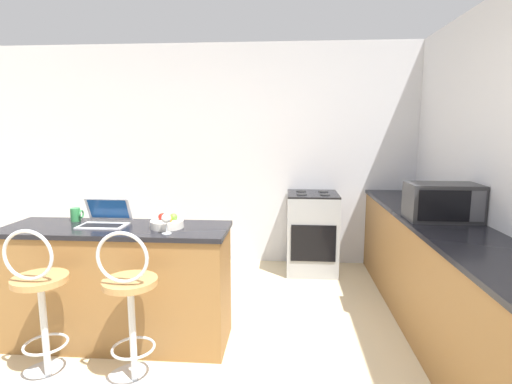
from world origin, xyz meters
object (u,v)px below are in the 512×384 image
(stove_range, at_px, (312,232))
(wine_glass_short, at_px, (166,220))
(fruit_bowl, at_px, (167,223))
(mug_blue, at_px, (411,189))
(microwave, at_px, (443,202))
(toaster, at_px, (422,197))
(laptop, at_px, (105,218))
(bar_stool_far, at_px, (130,312))
(mug_green, at_px, (76,215))
(bar_stool_near, at_px, (41,309))

(stove_range, xyz_separation_m, wine_glass_short, (-1.12, -1.82, 0.55))
(fruit_bowl, distance_m, mug_blue, 2.84)
(microwave, xyz_separation_m, toaster, (0.02, 0.54, -0.06))
(microwave, height_order, fruit_bowl, microwave)
(stove_range, bearing_deg, microwave, -53.37)
(laptop, xyz_separation_m, wine_glass_short, (0.54, -0.22, 0.05))
(bar_stool_far, distance_m, mug_blue, 3.28)
(mug_green, bearing_deg, laptop, -19.28)
(wine_glass_short, xyz_separation_m, mug_green, (-0.82, 0.32, -0.05))
(bar_stool_near, distance_m, mug_green, 0.82)
(wine_glass_short, bearing_deg, mug_blue, 40.59)
(bar_stool_far, distance_m, fruit_bowl, 0.69)
(fruit_bowl, xyz_separation_m, mug_blue, (2.26, 1.73, 0.02))
(bar_stool_near, height_order, wine_glass_short, wine_glass_short)
(laptop, xyz_separation_m, stove_range, (1.65, 1.60, -0.50))
(bar_stool_near, bearing_deg, fruit_bowl, 36.78)
(stove_range, relative_size, fruit_bowl, 3.79)
(microwave, xyz_separation_m, mug_green, (-2.87, -0.25, -0.09))
(toaster, height_order, wine_glass_short, toaster)
(laptop, bearing_deg, bar_stool_far, -54.96)
(bar_stool_far, relative_size, fruit_bowl, 4.27)
(stove_range, relative_size, mug_blue, 9.16)
(mug_blue, bearing_deg, fruit_bowl, -142.56)
(bar_stool_near, relative_size, microwave, 1.92)
(fruit_bowl, bearing_deg, laptop, 174.19)
(bar_stool_far, height_order, mug_blue, bar_stool_far)
(microwave, xyz_separation_m, fruit_bowl, (-2.09, -0.40, -0.11))
(laptop, xyz_separation_m, fruit_bowl, (0.49, -0.05, -0.02))
(microwave, distance_m, stove_range, 1.67)
(fruit_bowl, bearing_deg, stove_range, 54.90)
(mug_green, distance_m, mug_blue, 3.42)
(microwave, height_order, toaster, microwave)
(bar_stool_near, distance_m, mug_blue, 3.73)
(bar_stool_far, relative_size, microwave, 1.92)
(microwave, relative_size, fruit_bowl, 2.22)
(bar_stool_far, bearing_deg, mug_blue, 43.55)
(wine_glass_short, bearing_deg, stove_range, 58.47)
(bar_stool_near, relative_size, wine_glass_short, 7.31)
(fruit_bowl, relative_size, wine_glass_short, 1.71)
(stove_range, bearing_deg, laptop, -135.84)
(bar_stool_near, relative_size, laptop, 3.02)
(stove_range, relative_size, mug_green, 8.80)
(laptop, height_order, microwave, microwave)
(wine_glass_short, bearing_deg, toaster, 28.24)
(laptop, xyz_separation_m, mug_green, (-0.28, 0.10, 0.00))
(microwave, distance_m, mug_blue, 1.34)
(microwave, distance_m, toaster, 0.55)
(laptop, relative_size, wine_glass_short, 2.42)
(microwave, distance_m, fruit_bowl, 2.14)
(toaster, distance_m, fruit_bowl, 2.32)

